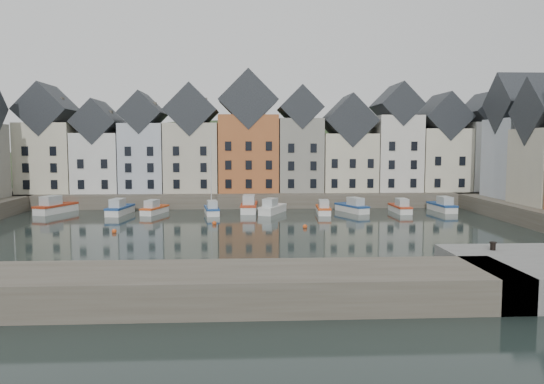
{
  "coord_description": "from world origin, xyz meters",
  "views": [
    {
      "loc": [
        -0.63,
        -51.72,
        9.22
      ],
      "look_at": [
        2.45,
        6.0,
        3.87
      ],
      "focal_mm": 35.0,
      "sensor_mm": 36.0,
      "label": 1
    }
  ],
  "objects": [
    {
      "name": "boat_h",
      "position": [
        13.86,
        17.81,
        0.67
      ],
      "size": [
        3.9,
        6.08,
        2.24
      ],
      "rotation": [
        0.0,
        0.0,
        0.39
      ],
      "color": "silver",
      "rests_on": "ground"
    },
    {
      "name": "ground",
      "position": [
        0.0,
        0.0,
        0.0
      ],
      "size": [
        260.0,
        260.0,
        0.0
      ],
      "primitive_type": "plane",
      "color": "black",
      "rests_on": "ground"
    },
    {
      "name": "boat_b",
      "position": [
        -16.7,
        17.21,
        0.69
      ],
      "size": [
        2.72,
        6.27,
        2.33
      ],
      "rotation": [
        0.0,
        0.0,
        -0.14
      ],
      "color": "silver",
      "rests_on": "ground"
    },
    {
      "name": "near_wall",
      "position": [
        -10.0,
        -22.0,
        1.0
      ],
      "size": [
        50.0,
        6.0,
        2.0
      ],
      "primitive_type": "cube",
      "color": "#4A4439",
      "rests_on": "ground"
    },
    {
      "name": "boat_g",
      "position": [
        9.73,
        16.49,
        0.62
      ],
      "size": [
        2.05,
        5.49,
        2.07
      ],
      "rotation": [
        0.0,
        0.0,
        -0.07
      ],
      "color": "silver",
      "rests_on": "ground"
    },
    {
      "name": "boat_f",
      "position": [
        3.07,
        17.18,
        0.67
      ],
      "size": [
        4.09,
        6.1,
        2.25
      ],
      "rotation": [
        0.0,
        0.0,
        -0.43
      ],
      "color": "silver",
      "rests_on": "ground"
    },
    {
      "name": "boat_a",
      "position": [
        -25.54,
        19.13,
        0.77
      ],
      "size": [
        4.3,
        7.01,
        2.57
      ],
      "rotation": [
        0.0,
        0.0,
        -0.36
      ],
      "color": "silver",
      "rests_on": "ground"
    },
    {
      "name": "boat_e",
      "position": [
        0.07,
        18.89,
        0.76
      ],
      "size": [
        2.44,
        6.79,
        2.57
      ],
      "rotation": [
        0.0,
        0.0,
        -0.05
      ],
      "color": "silver",
      "rests_on": "ground"
    },
    {
      "name": "mooring_bollard",
      "position": [
        16.18,
        -17.26,
        2.31
      ],
      "size": [
        0.48,
        0.48,
        0.56
      ],
      "color": "black",
      "rests_on": "near_quay"
    },
    {
      "name": "boat_c",
      "position": [
        -12.33,
        17.57,
        0.62
      ],
      "size": [
        3.17,
        5.66,
        2.07
      ],
      "rotation": [
        0.0,
        0.0,
        -0.29
      ],
      "color": "silver",
      "rests_on": "ground"
    },
    {
      "name": "mooring_buoys",
      "position": [
        -4.0,
        5.33,
        0.15
      ],
      "size": [
        20.5,
        5.5,
        0.5
      ],
      "color": "#CA4717",
      "rests_on": "ground"
    },
    {
      "name": "boat_i",
      "position": [
        20.16,
        17.2,
        0.63
      ],
      "size": [
        1.83,
        5.58,
        2.13
      ],
      "rotation": [
        0.0,
        0.0,
        0.02
      ],
      "color": "silver",
      "rests_on": "ground"
    },
    {
      "name": "hillside",
      "position": [
        0.02,
        56.0,
        -17.96
      ],
      "size": [
        153.6,
        70.4,
        64.0
      ],
      "color": "#1D2F17",
      "rests_on": "ground"
    },
    {
      "name": "boat_j",
      "position": [
        26.2,
        18.06,
        0.68
      ],
      "size": [
        2.3,
        6.07,
        2.28
      ],
      "rotation": [
        0.0,
        0.0,
        0.08
      ],
      "color": "silver",
      "rests_on": "ground"
    },
    {
      "name": "boat_d",
      "position": [
        -4.79,
        16.62,
        0.66
      ],
      "size": [
        2.37,
        5.51,
        10.19
      ],
      "rotation": [
        0.0,
        0.0,
        0.14
      ],
      "color": "silver",
      "rests_on": "ground"
    },
    {
      "name": "far_quay",
      "position": [
        0.0,
        30.0,
        1.0
      ],
      "size": [
        90.0,
        16.0,
        2.0
      ],
      "primitive_type": "cube",
      "color": "#4A4439",
      "rests_on": "ground"
    },
    {
      "name": "far_terrace",
      "position": [
        3.21,
        28.0,
        8.88
      ],
      "size": [
        72.37,
        8.16,
        17.78
      ],
      "color": "beige",
      "rests_on": "far_quay"
    }
  ]
}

